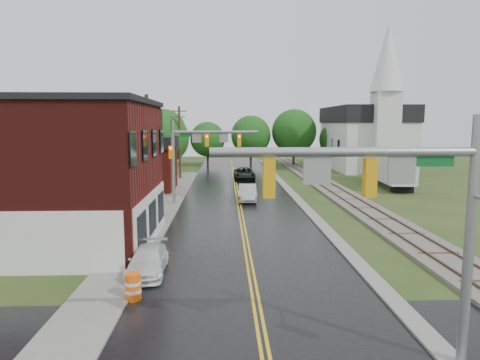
{
  "coord_description": "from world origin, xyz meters",
  "views": [
    {
      "loc": [
        -1.19,
        -9.32,
        6.97
      ],
      "look_at": [
        -0.28,
        16.6,
        3.5
      ],
      "focal_mm": 32.0,
      "sensor_mm": 36.0,
      "label": 1
    }
  ],
  "objects": [
    {
      "name": "main_road",
      "position": [
        0.0,
        30.0,
        0.0
      ],
      "size": [
        10.0,
        90.0,
        0.02
      ],
      "primitive_type": "cube",
      "color": "black",
      "rests_on": "ground"
    },
    {
      "name": "railroad",
      "position": [
        10.0,
        35.0,
        0.11
      ],
      "size": [
        3.2,
        80.0,
        0.3
      ],
      "color": "#59544C",
      "rests_on": "ground"
    },
    {
      "name": "darkred_building",
      "position": [
        -10.0,
        35.0,
        2.2
      ],
      "size": [
        7.0,
        6.0,
        4.4
      ],
      "primitive_type": "cube",
      "color": "#3F0F0C",
      "rests_on": "ground"
    },
    {
      "name": "church",
      "position": [
        20.0,
        53.74,
        5.83
      ],
      "size": [
        10.4,
        18.4,
        20.0
      ],
      "color": "silver",
      "rests_on": "ground"
    },
    {
      "name": "traffic_signal_near",
      "position": [
        3.47,
        2.0,
        4.97
      ],
      "size": [
        7.34,
        0.3,
        7.2
      ],
      "color": "gray",
      "rests_on": "ground"
    },
    {
      "name": "yellow_house",
      "position": [
        -11.0,
        26.0,
        3.2
      ],
      "size": [
        8.0,
        7.0,
        6.4
      ],
      "primitive_type": "cube",
      "color": "tan",
      "rests_on": "ground"
    },
    {
      "name": "sedan_silver",
      "position": [
        0.8,
        28.43,
        0.74
      ],
      "size": [
        1.72,
        4.53,
        1.48
      ],
      "primitive_type": "imported",
      "rotation": [
        0.0,
        0.0,
        -0.03
      ],
      "color": "#B2B1B6",
      "rests_on": "ground"
    },
    {
      "name": "tree_left_b",
      "position": [
        -17.85,
        31.9,
        5.72
      ],
      "size": [
        7.6,
        7.6,
        9.69
      ],
      "color": "black",
      "rests_on": "ground"
    },
    {
      "name": "brick_building",
      "position": [
        -12.48,
        15.0,
        4.15
      ],
      "size": [
        14.3,
        10.3,
        8.3
      ],
      "color": "#4D1310",
      "rests_on": "ground"
    },
    {
      "name": "curb_right",
      "position": [
        5.4,
        35.0,
        0.0
      ],
      "size": [
        0.8,
        70.0,
        0.12
      ],
      "primitive_type": "cube",
      "color": "gray",
      "rests_on": "ground"
    },
    {
      "name": "utility_pole_b",
      "position": [
        -6.8,
        22.0,
        4.72
      ],
      "size": [
        1.8,
        0.28,
        9.0
      ],
      "color": "#382616",
      "rests_on": "ground"
    },
    {
      "name": "traffic_signal_far",
      "position": [
        -3.47,
        27.0,
        4.97
      ],
      "size": [
        7.34,
        0.43,
        7.2
      ],
      "color": "gray",
      "rests_on": "ground"
    },
    {
      "name": "construction_barrel",
      "position": [
        -4.85,
        6.97,
        0.55
      ],
      "size": [
        0.77,
        0.77,
        1.1
      ],
      "primitive_type": "cylinder",
      "rotation": [
        0.0,
        0.0,
        -0.29
      ],
      "color": "#FE5E0B",
      "rests_on": "ground"
    },
    {
      "name": "pickup_white",
      "position": [
        -4.8,
        10.0,
        0.59
      ],
      "size": [
        1.79,
        4.15,
        1.19
      ],
      "primitive_type": "imported",
      "rotation": [
        0.0,
        0.0,
        0.03
      ],
      "color": "silver",
      "rests_on": "ground"
    },
    {
      "name": "suv_dark",
      "position": [
        1.15,
        42.69,
        0.75
      ],
      "size": [
        2.55,
        5.41,
        1.49
      ],
      "primitive_type": "imported",
      "rotation": [
        0.0,
        0.0,
        0.01
      ],
      "color": "black",
      "rests_on": "ground"
    },
    {
      "name": "tree_left_e",
      "position": [
        -8.85,
        45.9,
        4.81
      ],
      "size": [
        6.4,
        6.4,
        8.16
      ],
      "color": "black",
      "rests_on": "ground"
    },
    {
      "name": "sidewalk_left",
      "position": [
        -6.2,
        25.0,
        0.0
      ],
      "size": [
        2.4,
        50.0,
        0.12
      ],
      "primitive_type": "cube",
      "color": "gray",
      "rests_on": "ground"
    },
    {
      "name": "utility_pole_c",
      "position": [
        -6.8,
        44.0,
        4.72
      ],
      "size": [
        1.8,
        0.28,
        9.0
      ],
      "color": "#382616",
      "rests_on": "ground"
    },
    {
      "name": "semi_trailer",
      "position": [
        16.68,
        37.05,
        2.24
      ],
      "size": [
        3.28,
        11.98,
        3.76
      ],
      "color": "black",
      "rests_on": "ground"
    },
    {
      "name": "tree_left_c",
      "position": [
        -13.85,
        39.9,
        4.51
      ],
      "size": [
        6.0,
        6.0,
        7.65
      ],
      "color": "black",
      "rests_on": "ground"
    }
  ]
}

